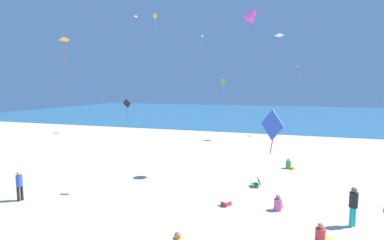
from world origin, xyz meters
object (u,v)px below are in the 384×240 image
(kite_red, at_px, (136,16))
(kite_pink, at_px, (297,66))
(kite_lime, at_px, (223,82))
(kite_green, at_px, (202,37))
(person_0, at_px, (353,204))
(person_5, at_px, (321,235))
(beach_chair_mid_beach, at_px, (257,183))
(person_1, at_px, (278,204))
(kite_blue, at_px, (272,125))
(kite_white, at_px, (279,35))
(kite_magenta, at_px, (253,14))
(kite_orange, at_px, (64,39))
(kite_black, at_px, (127,104))
(person_2, at_px, (19,184))
(cooler_box, at_px, (226,203))
(person_6, at_px, (289,165))
(kite_yellow, at_px, (155,16))

(kite_red, xyz_separation_m, kite_pink, (20.34, 3.25, -6.72))
(kite_lime, xyz_separation_m, kite_green, (-5.56, 10.98, 7.14))
(person_0, bearing_deg, person_5, -85.39)
(beach_chair_mid_beach, xyz_separation_m, person_1, (1.29, -3.08, 0.05))
(kite_blue, xyz_separation_m, kite_white, (-0.32, 24.91, 7.33))
(beach_chair_mid_beach, relative_size, kite_lime, 0.57)
(kite_blue, height_order, kite_pink, kite_pink)
(kite_magenta, bearing_deg, kite_orange, -154.73)
(kite_white, relative_size, kite_black, 1.48)
(person_1, relative_size, kite_orange, 0.49)
(person_2, relative_size, kite_black, 1.42)
(cooler_box, distance_m, kite_orange, 13.66)
(beach_chair_mid_beach, relative_size, person_1, 0.88)
(person_6, height_order, kite_green, kite_green)
(person_6, bearing_deg, kite_blue, -61.81)
(kite_black, bearing_deg, kite_red, 116.79)
(person_2, distance_m, kite_blue, 13.42)
(cooler_box, height_order, person_5, person_5)
(kite_pink, distance_m, kite_black, 26.19)
(person_0, relative_size, kite_black, 1.57)
(kite_pink, height_order, kite_black, kite_pink)
(cooler_box, distance_m, person_6, 8.67)
(kite_green, bearing_deg, kite_red, -128.08)
(kite_orange, height_order, kite_black, kite_orange)
(person_5, xyz_separation_m, kite_green, (-13.76, 31.94, 13.50))
(person_0, xyz_separation_m, kite_red, (-21.87, 21.63, 14.38))
(kite_yellow, relative_size, kite_green, 0.94)
(person_0, height_order, kite_orange, kite_orange)
(kite_red, relative_size, kite_green, 0.79)
(kite_blue, distance_m, kite_orange, 14.17)
(person_0, relative_size, kite_white, 1.06)
(person_2, distance_m, person_6, 17.46)
(kite_green, bearing_deg, kite_pink, -21.05)
(kite_magenta, bearing_deg, kite_green, 113.14)
(person_6, bearing_deg, person_1, -62.15)
(kite_lime, distance_m, kite_green, 14.22)
(kite_orange, bearing_deg, kite_magenta, 25.27)
(person_6, bearing_deg, person_0, -41.60)
(kite_green, bearing_deg, kite_black, -82.60)
(person_1, height_order, kite_magenta, kite_magenta)
(beach_chair_mid_beach, xyz_separation_m, kite_lime, (-5.25, 15.31, 6.41))
(person_5, height_order, kite_black, kite_black)
(kite_red, bearing_deg, kite_white, 0.00)
(kite_white, bearing_deg, person_2, -117.75)
(kite_orange, relative_size, kite_pink, 1.14)
(cooler_box, distance_m, kite_lime, 20.13)
(kite_orange, distance_m, kite_lime, 18.94)
(person_5, xyz_separation_m, kite_magenta, (-3.70, 8.40, 10.56))
(beach_chair_mid_beach, height_order, kite_magenta, kite_magenta)
(kite_yellow, height_order, kite_green, kite_yellow)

